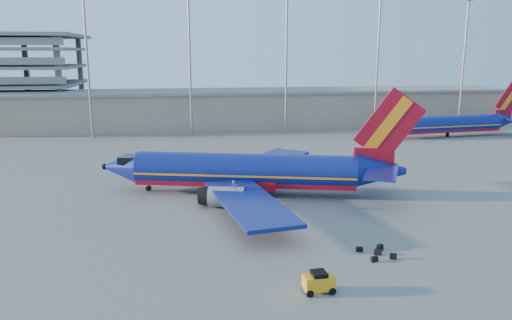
# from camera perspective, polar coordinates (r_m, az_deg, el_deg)

# --- Properties ---
(ground) EXTENTS (220.00, 220.00, 0.00)m
(ground) POSITION_cam_1_polar(r_m,az_deg,el_deg) (60.75, -1.36, -4.16)
(ground) COLOR slate
(ground) RESTS_ON ground
(terminal_building) EXTENTS (122.00, 16.00, 8.50)m
(terminal_building) POSITION_cam_1_polar(r_m,az_deg,el_deg) (117.81, -0.20, 6.00)
(terminal_building) COLOR gray
(terminal_building) RESTS_ON ground
(light_mast_row) EXTENTS (101.60, 1.60, 28.65)m
(light_mast_row) POSITION_cam_1_polar(r_m,az_deg,el_deg) (104.54, -1.98, 12.47)
(light_mast_row) COLOR gray
(light_mast_row) RESTS_ON ground
(aircraft_main) EXTENTS (38.36, 36.41, 13.26)m
(aircraft_main) POSITION_cam_1_polar(r_m,az_deg,el_deg) (60.89, -0.39, -1.36)
(aircraft_main) COLOR navy
(aircraft_main) RESTS_ON ground
(aircraft_second) EXTENTS (33.54, 13.01, 11.37)m
(aircraft_second) POSITION_cam_1_polar(r_m,az_deg,el_deg) (110.69, 21.48, 3.85)
(aircraft_second) COLOR navy
(aircraft_second) RESTS_ON ground
(baggage_tug) EXTENTS (2.32, 1.49, 1.61)m
(baggage_tug) POSITION_cam_1_polar(r_m,az_deg,el_deg) (37.57, 7.18, -13.62)
(baggage_tug) COLOR orange
(baggage_tug) RESTS_ON ground
(luggage_pile) EXTENTS (2.85, 2.79, 0.51)m
(luggage_pile) POSITION_cam_1_polar(r_m,az_deg,el_deg) (44.95, 13.74, -10.25)
(luggage_pile) COLOR black
(luggage_pile) RESTS_ON ground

